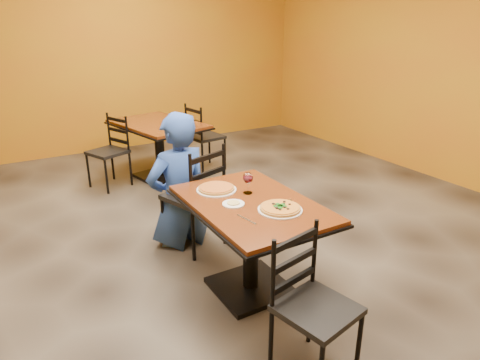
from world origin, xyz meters
TOP-DOWN VIEW (x-y plane):
  - floor at (0.00, 0.00)m, footprint 7.00×8.00m
  - wall_back at (0.00, 4.00)m, footprint 7.00×0.01m
  - table_main at (0.00, -0.50)m, footprint 0.83×1.23m
  - table_second at (0.31, 2.30)m, footprint 1.13×1.44m
  - chair_main_near at (-0.11, -1.40)m, footprint 0.47×0.47m
  - chair_main_far at (-0.08, 0.37)m, footprint 0.56×0.56m
  - chair_second_left at (-0.37, 2.30)m, footprint 0.53×0.53m
  - chair_second_right at (0.99, 2.30)m, footprint 0.48×0.48m
  - diner at (-0.16, 0.51)m, footprint 0.66×0.47m
  - plate_main at (0.09, -0.73)m, footprint 0.31×0.31m
  - pizza_main at (0.09, -0.73)m, footprint 0.28×0.28m
  - plate_far at (-0.12, -0.18)m, footprint 0.31×0.31m
  - pizza_far at (-0.12, -0.18)m, footprint 0.28×0.28m
  - side_plate at (-0.14, -0.48)m, footprint 0.16×0.16m
  - dip at (-0.14, -0.48)m, footprint 0.09×0.09m
  - wine_glass at (0.06, -0.35)m, footprint 0.08×0.08m
  - fork at (-0.18, -0.74)m, footprint 0.05×0.19m
  - knife at (0.24, -0.71)m, footprint 0.07×0.21m

SIDE VIEW (x-z plane):
  - floor at x=0.00m, z-range -0.01..0.01m
  - chair_main_near at x=-0.11m, z-range 0.00..0.89m
  - chair_second_left at x=-0.37m, z-range 0.00..0.90m
  - chair_second_right at x=0.99m, z-range 0.00..0.93m
  - chair_main_far at x=-0.08m, z-range 0.00..0.98m
  - table_main at x=0.00m, z-range 0.18..0.93m
  - table_second at x=0.31m, z-range 0.18..0.93m
  - diner at x=-0.16m, z-range 0.00..1.25m
  - fork at x=-0.18m, z-range 0.75..0.75m
  - knife at x=0.24m, z-range 0.75..0.75m
  - plate_main at x=0.09m, z-range 0.75..0.76m
  - plate_far at x=-0.12m, z-range 0.75..0.76m
  - side_plate at x=-0.14m, z-range 0.75..0.76m
  - dip at x=-0.14m, z-range 0.76..0.77m
  - pizza_main at x=0.09m, z-range 0.76..0.78m
  - pizza_far at x=-0.12m, z-range 0.76..0.78m
  - wine_glass at x=0.06m, z-range 0.75..0.93m
  - wall_back at x=0.00m, z-range 0.00..3.00m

